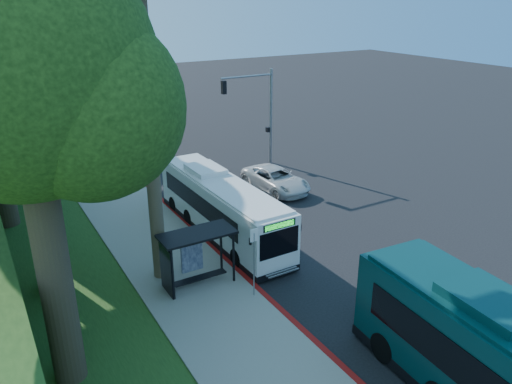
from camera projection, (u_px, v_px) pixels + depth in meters
ground at (293, 225)px, 27.51m from camera, size 140.00×140.00×0.00m
sidewalk at (168, 257)px, 24.04m from camera, size 4.50×70.00×0.12m
red_curb at (250, 282)px, 21.92m from camera, size 0.25×30.00×0.13m
grass_verge at (26, 244)px, 25.37m from camera, size 8.00×70.00×0.06m
bus_shelter at (191, 249)px, 21.13m from camera, size 3.20×1.51×2.55m
stop_sign_pole at (254, 253)px, 20.19m from camera, size 0.35×0.06×3.17m
traffic_signal_pole at (259, 106)px, 35.68m from camera, size 4.10×0.30×7.00m
tree_0 at (10, 14)px, 17.52m from camera, size 8.40×8.00×15.70m
tree_6 at (25, 82)px, 13.03m from camera, size 7.56×7.20×13.74m
white_bus at (221, 205)px, 26.09m from camera, size 2.47×10.84×3.22m
pickup at (276, 179)px, 32.28m from camera, size 2.85×5.38×1.44m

